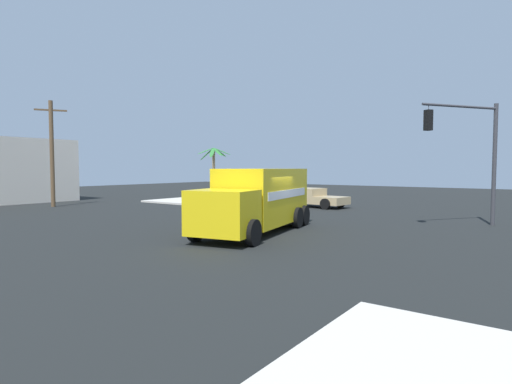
{
  "coord_description": "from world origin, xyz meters",
  "views": [
    {
      "loc": [
        -15.36,
        -10.48,
        2.88
      ],
      "look_at": [
        -0.14,
        0.55,
        1.79
      ],
      "focal_mm": 29.21,
      "sensor_mm": 36.0,
      "label": 1
    }
  ],
  "objects_px": {
    "traffic_light_primary": "(472,145)",
    "vending_machine_red": "(217,190)",
    "pickup_tan": "(312,197)",
    "palm_tree_far": "(214,162)",
    "delivery_truck": "(257,199)",
    "utility_pole": "(52,152)"
  },
  "relations": [
    {
      "from": "delivery_truck",
      "to": "traffic_light_primary",
      "type": "distance_m",
      "value": 10.89
    },
    {
      "from": "pickup_tan",
      "to": "vending_machine_red",
      "type": "bearing_deg",
      "value": 102.93
    },
    {
      "from": "traffic_light_primary",
      "to": "utility_pole",
      "type": "height_order",
      "value": "utility_pole"
    },
    {
      "from": "delivery_truck",
      "to": "pickup_tan",
      "type": "relative_size",
      "value": 1.5
    },
    {
      "from": "utility_pole",
      "to": "traffic_light_primary",
      "type": "bearing_deg",
      "value": -76.46
    },
    {
      "from": "traffic_light_primary",
      "to": "utility_pole",
      "type": "distance_m",
      "value": 27.69
    },
    {
      "from": "pickup_tan",
      "to": "vending_machine_red",
      "type": "height_order",
      "value": "vending_machine_red"
    },
    {
      "from": "vending_machine_red",
      "to": "delivery_truck",
      "type": "bearing_deg",
      "value": -132.16
    },
    {
      "from": "vending_machine_red",
      "to": "pickup_tan",
      "type": "bearing_deg",
      "value": -77.07
    },
    {
      "from": "pickup_tan",
      "to": "palm_tree_far",
      "type": "height_order",
      "value": "palm_tree_far"
    },
    {
      "from": "traffic_light_primary",
      "to": "vending_machine_red",
      "type": "relative_size",
      "value": 3.28
    },
    {
      "from": "palm_tree_far",
      "to": "pickup_tan",
      "type": "bearing_deg",
      "value": -94.9
    },
    {
      "from": "pickup_tan",
      "to": "palm_tree_far",
      "type": "distance_m",
      "value": 10.89
    },
    {
      "from": "delivery_truck",
      "to": "utility_pole",
      "type": "height_order",
      "value": "utility_pole"
    },
    {
      "from": "traffic_light_primary",
      "to": "pickup_tan",
      "type": "bearing_deg",
      "value": 67.19
    },
    {
      "from": "utility_pole",
      "to": "delivery_truck",
      "type": "bearing_deg",
      "value": -93.05
    },
    {
      "from": "delivery_truck",
      "to": "vending_machine_red",
      "type": "bearing_deg",
      "value": 47.84
    },
    {
      "from": "vending_machine_red",
      "to": "utility_pole",
      "type": "bearing_deg",
      "value": 140.07
    },
    {
      "from": "delivery_truck",
      "to": "utility_pole",
      "type": "bearing_deg",
      "value": 86.95
    },
    {
      "from": "delivery_truck",
      "to": "traffic_light_primary",
      "type": "height_order",
      "value": "traffic_light_primary"
    },
    {
      "from": "traffic_light_primary",
      "to": "palm_tree_far",
      "type": "distance_m",
      "value": 22.5
    },
    {
      "from": "pickup_tan",
      "to": "delivery_truck",
      "type": "bearing_deg",
      "value": -162.78
    }
  ]
}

